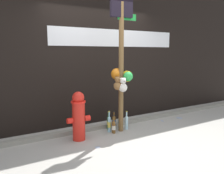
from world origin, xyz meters
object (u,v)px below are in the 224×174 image
bottle_3 (114,126)px  bottle_0 (109,122)px  bottle_2 (127,122)px  bottle_5 (114,122)px  bottle_1 (109,124)px  fire_hydrant (79,116)px  memorial_post (122,64)px  bottle_4 (120,123)px

bottle_3 → bottle_0: bearing=85.1°
bottle_0 → bottle_2: bearing=-28.2°
bottle_0 → bottle_5: 0.12m
bottle_0 → bottle_2: 0.37m
bottle_2 → bottle_3: size_ratio=1.06×
bottle_0 → bottle_1: size_ratio=0.87×
fire_hydrant → bottle_0: 0.82m
bottle_1 → bottle_2: bottle_1 is taller
bottle_0 → bottle_2: bottle_2 is taller
fire_hydrant → bottle_5: bearing=12.6°
memorial_post → bottle_5: size_ratio=7.05×
bottle_0 → bottle_1: (-0.06, -0.14, 0.02)m
bottle_2 → fire_hydrant: bearing=-178.0°
bottle_0 → bottle_3: bearing=-94.9°
fire_hydrant → bottle_2: 1.10m
bottle_4 → bottle_5: bearing=155.6°
memorial_post → bottle_5: bearing=112.4°
bottle_3 → bottle_4: bearing=35.0°
memorial_post → bottle_1: bearing=166.9°
bottle_1 → bottle_3: bearing=-66.3°
memorial_post → bottle_1: memorial_post is taller
fire_hydrant → bottle_4: bearing=8.4°
bottle_3 → bottle_5: (0.14, 0.22, 0.01)m
memorial_post → bottle_2: memorial_post is taller
fire_hydrant → bottle_0: fire_hydrant is taller
bottle_5 → bottle_1: bearing=-146.6°
bottle_1 → bottle_4: size_ratio=1.34×
bottle_1 → bottle_3: 0.12m
bottle_1 → memorial_post: bearing=-13.1°
memorial_post → bottle_0: bearing=133.5°
bottle_1 → bottle_2: (0.39, -0.03, -0.01)m
memorial_post → bottle_3: size_ratio=7.17×
fire_hydrant → bottle_1: bearing=6.1°
bottle_2 → bottle_4: (-0.10, 0.10, -0.04)m
bottle_0 → bottle_4: bearing=-17.4°
bottle_1 → bottle_5: (0.18, 0.12, -0.02)m
bottle_1 → bottle_2: bearing=-5.1°
bottle_1 → bottle_3: (0.04, -0.10, -0.03)m
bottle_4 → bottle_5: bottle_5 is taller
memorial_post → bottle_0: memorial_post is taller
bottle_2 → bottle_3: bearing=-169.1°
bottle_2 → bottle_5: bottle_2 is taller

